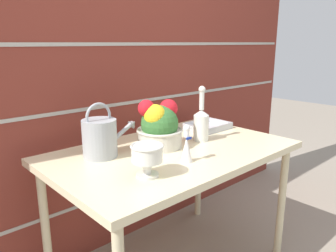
# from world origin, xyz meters

# --- Properties ---
(brick_wall) EXTENTS (3.60, 0.08, 2.20)m
(brick_wall) POSITION_xyz_m (0.00, 0.51, 1.10)
(brick_wall) COLOR maroon
(brick_wall) RESTS_ON ground_plane
(patio_table) EXTENTS (1.29, 0.79, 0.74)m
(patio_table) POSITION_xyz_m (0.00, 0.00, 0.67)
(patio_table) COLOR beige
(patio_table) RESTS_ON ground_plane
(watering_can) EXTENTS (0.31, 0.17, 0.27)m
(watering_can) POSITION_xyz_m (-0.34, 0.16, 0.84)
(watering_can) COLOR #9EA3A8
(watering_can) RESTS_ON patio_table
(crystal_pedestal_bowl) EXTENTS (0.14, 0.14, 0.14)m
(crystal_pedestal_bowl) POSITION_xyz_m (-0.33, -0.19, 0.83)
(crystal_pedestal_bowl) COLOR silver
(crystal_pedestal_bowl) RESTS_ON patio_table
(flower_planter) EXTENTS (0.25, 0.25, 0.26)m
(flower_planter) POSITION_xyz_m (-0.03, 0.08, 0.86)
(flower_planter) COLOR beige
(flower_planter) RESTS_ON patio_table
(glass_decanter) EXTENTS (0.09, 0.09, 0.32)m
(glass_decanter) POSITION_xyz_m (0.23, 0.01, 0.85)
(glass_decanter) COLOR silver
(glass_decanter) RESTS_ON patio_table
(figurine_vase) EXTENTS (0.06, 0.06, 0.18)m
(figurine_vase) POSITION_xyz_m (-0.08, -0.18, 0.81)
(figurine_vase) COLOR white
(figurine_vase) RESTS_ON patio_table
(wire_tray) EXTENTS (0.27, 0.21, 0.04)m
(wire_tray) POSITION_xyz_m (0.46, 0.16, 0.75)
(wire_tray) COLOR #B7B7BC
(wire_tray) RESTS_ON patio_table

